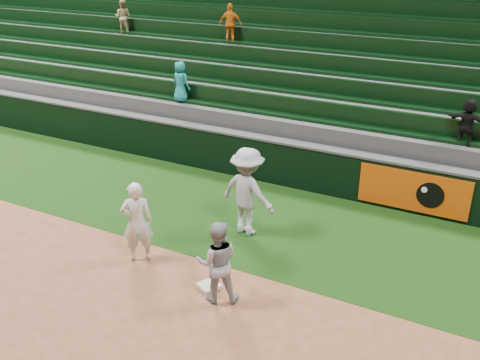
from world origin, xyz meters
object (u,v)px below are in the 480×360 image
at_px(first_base, 209,286).
at_px(base_coach, 247,192).
at_px(first_baseman, 137,222).
at_px(baserunner, 217,262).

bearing_deg(first_base, base_coach, 98.08).
distance_m(first_baseman, base_coach, 2.51).
height_order(baserunner, base_coach, base_coach).
bearing_deg(baserunner, first_baseman, -40.59).
distance_m(first_baseman, baserunner, 2.17).
distance_m(first_base, base_coach, 2.46).
relative_size(first_baseman, baserunner, 1.09).
bearing_deg(first_baseman, baserunner, 130.31).
bearing_deg(baserunner, base_coach, -104.35).
bearing_deg(first_baseman, first_base, 135.10).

